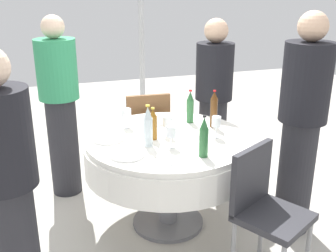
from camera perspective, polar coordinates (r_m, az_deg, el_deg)
ground_plane at (r=3.34m, az=0.00°, el=-13.51°), size 10.00×10.00×0.00m
dining_table at (r=3.05m, az=0.00°, el=-4.25°), size 1.25×1.25×0.74m
bottle_clear_front at (r=2.80m, az=-2.83°, el=-0.15°), size 0.06×0.06×0.30m
bottle_brown_mid at (r=3.19m, az=6.49°, el=2.28°), size 0.06×0.06×0.30m
bottle_amber_inner at (r=2.93m, az=-2.13°, el=0.20°), size 0.06×0.06×0.24m
bottle_green_south at (r=3.28m, az=3.14°, el=2.64°), size 0.06×0.06×0.27m
bottle_green_east at (r=2.63m, az=5.08°, el=-1.66°), size 0.06×0.06×0.28m
wine_glass_south at (r=2.97m, az=-0.04°, el=0.59°), size 0.07×0.07×0.16m
wine_glass_east at (r=3.17m, az=-5.88°, el=1.68°), size 0.08×0.08×0.15m
wine_glass_outer at (r=2.78m, az=0.46°, el=-0.87°), size 0.07×0.07×0.15m
wine_glass_left at (r=2.98m, az=6.84°, el=0.46°), size 0.07×0.07×0.16m
plate_right at (r=2.69m, az=-5.81°, el=-4.09°), size 0.23×0.23×0.02m
plate_north at (r=2.98m, az=-8.46°, el=-1.77°), size 0.24×0.24×0.02m
plate_near at (r=3.30m, az=-2.43°, el=0.66°), size 0.24×0.24×0.04m
knife_mid at (r=2.57m, az=0.72°, el=-5.30°), size 0.12×0.15×0.00m
knife_inner at (r=3.05m, az=2.77°, el=-1.15°), size 0.18×0.07×0.00m
person_front at (r=2.31m, az=-21.84°, el=-8.05°), size 0.34×0.34×1.55m
person_mid at (r=3.77m, az=6.44°, el=3.75°), size 0.34×0.34×1.53m
person_inner at (r=3.05m, az=18.32°, el=0.30°), size 0.34×0.34×1.65m
person_south at (r=3.60m, az=-14.98°, el=2.83°), size 0.34×0.34×1.58m
chair_outer at (r=2.65m, az=13.32°, el=-10.54°), size 0.54×0.54×0.87m
chair_left at (r=3.83m, az=-3.03°, el=-0.29°), size 0.43×0.43×0.87m
tent_pole_main at (r=5.12m, az=-3.78°, el=12.87°), size 0.07×0.07×2.44m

